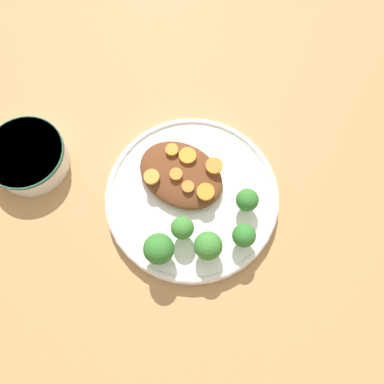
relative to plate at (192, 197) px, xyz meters
name	(u,v)px	position (x,y,z in m)	size (l,w,h in m)	color
ground_plane	(192,199)	(0.00, 0.00, -0.01)	(4.00, 4.00, 0.00)	tan
plate	(192,197)	(0.00, 0.00, 0.00)	(0.26, 0.26, 0.02)	white
dip_bowl	(28,156)	(-0.25, -0.09, 0.01)	(0.12, 0.12, 0.04)	white
stew_mound	(181,175)	(-0.03, 0.01, 0.02)	(0.13, 0.10, 0.03)	brown
broccoli_floret_0	(247,200)	(0.08, 0.03, 0.03)	(0.03, 0.03, 0.05)	#7FA85B
broccoli_floret_1	(208,246)	(0.06, -0.06, 0.04)	(0.04, 0.04, 0.05)	#7FA85B
broccoli_floret_2	(244,236)	(0.10, -0.02, 0.03)	(0.03, 0.03, 0.05)	#7FA85B
broccoli_floret_3	(182,228)	(0.02, -0.06, 0.04)	(0.03, 0.03, 0.05)	#7FA85B
broccoli_floret_4	(159,249)	(0.01, -0.10, 0.04)	(0.04, 0.04, 0.06)	#7FA85B
carrot_slice_0	(214,166)	(0.01, 0.05, 0.04)	(0.03, 0.03, 0.01)	orange
carrot_slice_1	(188,156)	(-0.03, 0.04, 0.04)	(0.03, 0.03, 0.01)	orange
carrot_slice_2	(206,192)	(0.02, 0.01, 0.04)	(0.03, 0.03, 0.01)	orange
carrot_slice_3	(172,150)	(-0.06, 0.04, 0.04)	(0.02, 0.02, 0.01)	orange
carrot_slice_4	(189,185)	(-0.01, 0.00, 0.03)	(0.02, 0.02, 0.00)	orange
carrot_slice_5	(152,177)	(-0.06, -0.02, 0.04)	(0.02, 0.02, 0.01)	orange
carrot_slice_6	(176,174)	(-0.03, 0.01, 0.04)	(0.02, 0.02, 0.01)	orange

